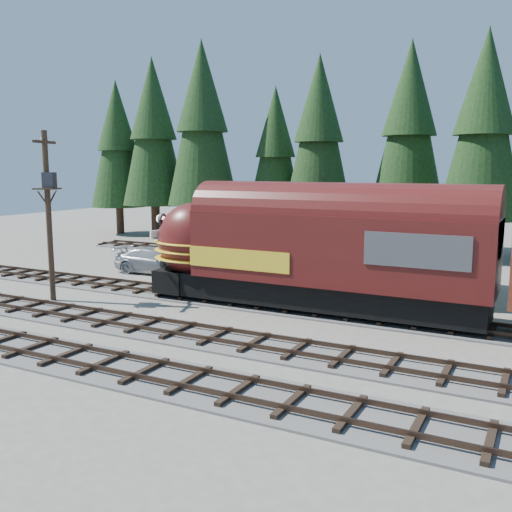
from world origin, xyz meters
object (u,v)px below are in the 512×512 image
at_px(depot, 365,237).
at_px(utility_pole, 48,205).
at_px(caboose, 306,226).
at_px(pickup_truck_a, 217,262).
at_px(locomotive, 300,255).
at_px(pickup_truck_b, 157,261).

relative_size(depot, utility_pole, 1.47).
bearing_deg(caboose, utility_pole, -110.28).
bearing_deg(caboose, depot, -47.84).
relative_size(caboose, utility_pole, 1.16).
xyz_separation_m(depot, utility_pole, (-13.48, -10.59, 2.02)).
bearing_deg(utility_pole, pickup_truck_a, 46.17).
xyz_separation_m(locomotive, pickup_truck_a, (-7.92, 5.22, -1.77)).
relative_size(locomotive, utility_pole, 1.99).
bearing_deg(pickup_truck_b, locomotive, -113.43).
bearing_deg(depot, pickup_truck_a, -172.05).
distance_m(depot, pickup_truck_b, 13.67).
bearing_deg(locomotive, caboose, 111.56).
xyz_separation_m(caboose, pickup_truck_b, (-6.57, -9.46, -1.77)).
height_order(locomotive, caboose, caboose).
height_order(depot, pickup_truck_a, depot).
xyz_separation_m(caboose, utility_pole, (-6.69, -18.09, 2.38)).
bearing_deg(depot, pickup_truck_b, -171.66).
bearing_deg(pickup_truck_a, pickup_truck_b, 92.73).
distance_m(depot, utility_pole, 17.26).
relative_size(caboose, pickup_truck_a, 1.47).
bearing_deg(depot, locomotive, -100.98).
height_order(caboose, pickup_truck_a, caboose).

